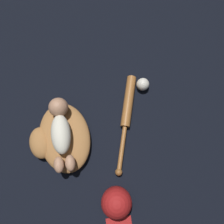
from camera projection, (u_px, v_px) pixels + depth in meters
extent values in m
plane|color=black|center=(73.00, 141.00, 1.18)|extent=(6.00, 6.00, 0.00)
ellipsoid|color=#A8703D|center=(65.00, 137.00, 1.14)|extent=(0.41, 0.32, 0.08)
ellipsoid|color=#A8703D|center=(41.00, 143.00, 1.14)|extent=(0.19, 0.14, 0.08)
ellipsoid|color=silver|center=(61.00, 134.00, 1.06)|extent=(0.20, 0.11, 0.09)
sphere|color=tan|center=(58.00, 107.00, 1.09)|extent=(0.10, 0.10, 0.10)
ellipsoid|color=tan|center=(59.00, 165.00, 1.04)|extent=(0.08, 0.05, 0.05)
ellipsoid|color=tan|center=(70.00, 163.00, 1.04)|extent=(0.08, 0.05, 0.05)
cylinder|color=#9E602D|center=(128.00, 101.00, 1.22)|extent=(0.30, 0.12, 0.05)
cylinder|color=#9E602D|center=(122.00, 149.00, 1.14)|extent=(0.24, 0.08, 0.02)
sphere|color=brown|center=(119.00, 172.00, 1.11)|extent=(0.04, 0.04, 0.04)
sphere|color=silver|center=(143.00, 84.00, 1.23)|extent=(0.07, 0.07, 0.07)
cylinder|color=maroon|center=(116.00, 202.00, 1.07)|extent=(0.15, 0.15, 0.07)
sphere|color=maroon|center=(117.00, 203.00, 1.03)|extent=(0.15, 0.15, 0.15)
cube|color=maroon|center=(119.00, 223.00, 1.07)|extent=(0.05, 0.13, 0.01)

